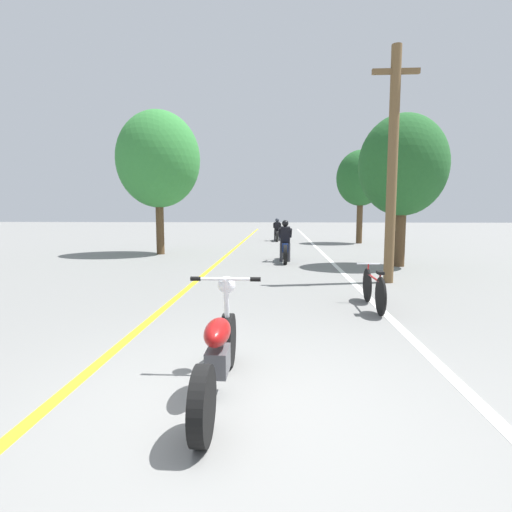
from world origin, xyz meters
TOP-DOWN VIEW (x-y plane):
  - ground_plane at (0.00, 0.00)m, footprint 120.00×120.00m
  - lane_stripe_center at (-1.70, 12.21)m, footprint 0.14×48.00m
  - lane_stripe_edge at (2.22, 12.21)m, footprint 0.14×48.00m
  - utility_pole at (3.09, 6.53)m, footprint 1.10×0.24m
  - roadside_tree_right_near at (4.23, 9.51)m, footprint 2.74×2.46m
  - roadside_tree_right_far at (4.79, 18.79)m, footprint 2.61×2.34m
  - roadside_tree_left at (-4.47, 12.68)m, footprint 3.35×3.01m
  - motorcycle_foreground at (-0.19, 0.26)m, footprint 0.75×2.14m
  - motorcycle_rider_lead at (0.60, 10.54)m, footprint 0.50×2.14m
  - motorcycle_rider_far at (0.28, 20.35)m, footprint 0.50×1.94m
  - bicycle_parked at (2.10, 3.83)m, footprint 0.44×1.69m

SIDE VIEW (x-z plane):
  - ground_plane at x=0.00m, z-range 0.00..0.00m
  - lane_stripe_center at x=-1.70m, z-range 0.00..0.01m
  - lane_stripe_edge at x=2.22m, z-range 0.00..0.01m
  - bicycle_parked at x=2.10m, z-range -0.03..0.74m
  - motorcycle_foreground at x=-0.19m, z-range -0.11..0.95m
  - motorcycle_rider_far at x=0.28m, z-range -0.16..1.19m
  - motorcycle_rider_lead at x=0.60m, z-range -0.18..1.27m
  - utility_pole at x=3.09m, z-range 0.09..5.70m
  - roadside_tree_right_near at x=4.23m, z-range 0.78..5.54m
  - roadside_tree_right_far at x=4.79m, z-range 0.99..6.03m
  - roadside_tree_left at x=-4.47m, z-range 0.93..6.68m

